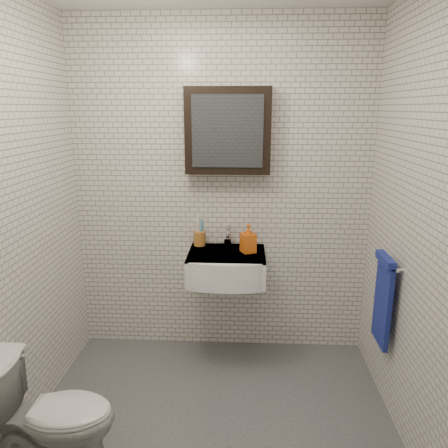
# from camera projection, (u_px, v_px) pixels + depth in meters

# --- Properties ---
(ground) EXTENTS (2.20, 2.00, 0.01)m
(ground) POSITION_uv_depth(u_px,v_px,m) (212.00, 428.00, 2.61)
(ground) COLOR #46484D
(ground) RESTS_ON ground
(room_shell) EXTENTS (2.22, 2.02, 2.51)m
(room_shell) POSITION_uv_depth(u_px,v_px,m) (210.00, 187.00, 2.23)
(room_shell) COLOR silver
(room_shell) RESTS_ON ground
(washbasin) EXTENTS (0.55, 0.50, 0.20)m
(washbasin) POSITION_uv_depth(u_px,v_px,m) (226.00, 267.00, 3.12)
(washbasin) COLOR white
(washbasin) RESTS_ON room_shell
(faucet) EXTENTS (0.06, 0.20, 0.15)m
(faucet) POSITION_uv_depth(u_px,v_px,m) (228.00, 237.00, 3.27)
(faucet) COLOR silver
(faucet) RESTS_ON washbasin
(mirror_cabinet) EXTENTS (0.60, 0.15, 0.60)m
(mirror_cabinet) POSITION_uv_depth(u_px,v_px,m) (228.00, 131.00, 3.06)
(mirror_cabinet) COLOR black
(mirror_cabinet) RESTS_ON room_shell
(towel_rail) EXTENTS (0.09, 0.30, 0.58)m
(towel_rail) POSITION_uv_depth(u_px,v_px,m) (383.00, 296.00, 2.71)
(towel_rail) COLOR silver
(towel_rail) RESTS_ON room_shell
(toothbrush_cup) EXTENTS (0.09, 0.09, 0.24)m
(toothbrush_cup) POSITION_uv_depth(u_px,v_px,m) (199.00, 238.00, 3.29)
(toothbrush_cup) COLOR #9C6327
(toothbrush_cup) RESTS_ON washbasin
(soap_bottle) EXTENTS (0.13, 0.13, 0.21)m
(soap_bottle) POSITION_uv_depth(u_px,v_px,m) (248.00, 238.00, 3.12)
(soap_bottle) COLOR orange
(soap_bottle) RESTS_ON washbasin
(toilet) EXTENTS (0.66, 0.39, 0.66)m
(toilet) POSITION_uv_depth(u_px,v_px,m) (51.00, 416.00, 2.23)
(toilet) COLOR silver
(toilet) RESTS_ON ground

